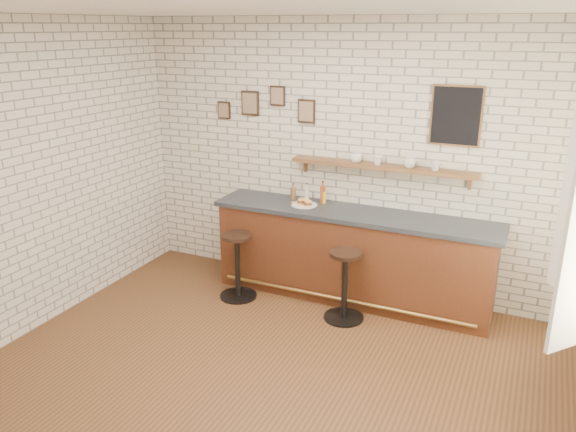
% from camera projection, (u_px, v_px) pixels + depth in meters
% --- Properties ---
extents(ground, '(5.00, 5.00, 0.00)m').
position_uv_depth(ground, '(269.00, 374.00, 4.91)').
color(ground, brown).
rests_on(ground, ground).
extents(bar_counter, '(3.10, 0.65, 1.01)m').
position_uv_depth(bar_counter, '(352.00, 255.00, 6.14)').
color(bar_counter, '#552916').
rests_on(bar_counter, ground).
extents(sandwich_plate, '(0.28, 0.28, 0.01)m').
position_uv_depth(sandwich_plate, '(304.00, 205.00, 6.19)').
color(sandwich_plate, white).
rests_on(sandwich_plate, bar_counter).
extents(ciabatta_sandwich, '(0.20, 0.15, 0.06)m').
position_uv_depth(ciabatta_sandwich, '(305.00, 202.00, 6.18)').
color(ciabatta_sandwich, '#D8AC58').
rests_on(ciabatta_sandwich, sandwich_plate).
extents(potato_chips, '(0.27, 0.19, 0.00)m').
position_uv_depth(potato_chips, '(302.00, 204.00, 6.20)').
color(potato_chips, '#E1B44F').
rests_on(potato_chips, sandwich_plate).
extents(bitters_bottle_brown, '(0.06, 0.06, 0.18)m').
position_uv_depth(bitters_bottle_brown, '(293.00, 193.00, 6.40)').
color(bitters_bottle_brown, brown).
rests_on(bitters_bottle_brown, bar_counter).
extents(bitters_bottle_white, '(0.05, 0.05, 0.21)m').
position_uv_depth(bitters_bottle_white, '(307.00, 194.00, 6.33)').
color(bitters_bottle_white, silver).
rests_on(bitters_bottle_white, bar_counter).
extents(bitters_bottle_amber, '(0.06, 0.06, 0.25)m').
position_uv_depth(bitters_bottle_amber, '(323.00, 194.00, 6.25)').
color(bitters_bottle_amber, '#9E4219').
rests_on(bitters_bottle_amber, bar_counter).
extents(condiment_bottle_yellow, '(0.05, 0.05, 0.17)m').
position_uv_depth(condiment_bottle_yellow, '(324.00, 197.00, 6.26)').
color(condiment_bottle_yellow, gold).
rests_on(condiment_bottle_yellow, bar_counter).
extents(bar_stool_left, '(0.43, 0.43, 0.75)m').
position_uv_depth(bar_stool_left, '(237.00, 264.00, 6.19)').
color(bar_stool_left, black).
rests_on(bar_stool_left, ground).
extents(bar_stool_right, '(0.42, 0.42, 0.75)m').
position_uv_depth(bar_stool_right, '(345.00, 283.00, 5.72)').
color(bar_stool_right, black).
rests_on(bar_stool_right, ground).
extents(wall_shelf, '(2.00, 0.18, 0.18)m').
position_uv_depth(wall_shelf, '(382.00, 167.00, 5.92)').
color(wall_shelf, brown).
rests_on(wall_shelf, ground).
extents(shelf_cup_a, '(0.16, 0.16, 0.10)m').
position_uv_depth(shelf_cup_a, '(356.00, 158.00, 6.00)').
color(shelf_cup_a, white).
rests_on(shelf_cup_a, wall_shelf).
extents(shelf_cup_b, '(0.14, 0.14, 0.09)m').
position_uv_depth(shelf_cup_b, '(378.00, 160.00, 5.91)').
color(shelf_cup_b, white).
rests_on(shelf_cup_b, wall_shelf).
extents(shelf_cup_c, '(0.13, 0.13, 0.10)m').
position_uv_depth(shelf_cup_c, '(410.00, 163.00, 5.78)').
color(shelf_cup_c, white).
rests_on(shelf_cup_c, wall_shelf).
extents(shelf_cup_d, '(0.11, 0.11, 0.09)m').
position_uv_depth(shelf_cup_d, '(435.00, 166.00, 5.67)').
color(shelf_cup_d, white).
rests_on(shelf_cup_d, wall_shelf).
extents(back_wall_decor, '(2.96, 0.02, 0.56)m').
position_uv_depth(back_wall_decor, '(370.00, 111.00, 5.87)').
color(back_wall_decor, black).
rests_on(back_wall_decor, ground).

